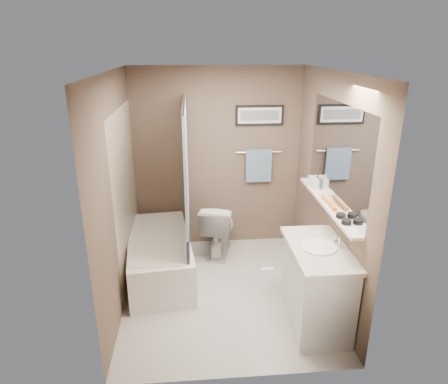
{
  "coord_description": "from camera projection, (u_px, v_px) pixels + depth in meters",
  "views": [
    {
      "loc": [
        -0.34,
        -3.84,
        2.64
      ],
      "look_at": [
        0.0,
        0.15,
        1.15
      ],
      "focal_mm": 32.0,
      "sensor_mm": 36.0,
      "label": 1
    }
  ],
  "objects": [
    {
      "name": "faucet_spout",
      "position": [
        340.0,
        242.0,
        3.75
      ],
      "size": [
        0.02,
        0.02,
        0.1
      ],
      "primitive_type": "cylinder",
      "color": "white",
      "rests_on": "countertop"
    },
    {
      "name": "curtain_lower",
      "position": [
        188.0,
        228.0,
        4.76
      ],
      "size": [
        0.03,
        1.45,
        0.36
      ],
      "primitive_type": "cube",
      "color": "#212A3F",
      "rests_on": "curtain_rod"
    },
    {
      "name": "curtain_upper",
      "position": [
        186.0,
        161.0,
        4.48
      ],
      "size": [
        0.03,
        1.45,
        1.28
      ],
      "primitive_type": "cube",
      "color": "white",
      "rests_on": "curtain_rod"
    },
    {
      "name": "wall_left",
      "position": [
        119.0,
        196.0,
        4.02
      ],
      "size": [
        0.04,
        2.5,
        2.4
      ],
      "primitive_type": "cube",
      "color": "brown",
      "rests_on": "ground"
    },
    {
      "name": "bathtub",
      "position": [
        160.0,
        256.0,
        4.77
      ],
      "size": [
        0.86,
        1.57,
        0.5
      ],
      "primitive_type": "cube",
      "rotation": [
        0.0,
        0.0,
        0.11
      ],
      "color": "white",
      "rests_on": "ground"
    },
    {
      "name": "hair_brush_back",
      "position": [
        327.0,
        200.0,
        4.08
      ],
      "size": [
        0.06,
        0.22,
        0.04
      ],
      "primitive_type": "cylinder",
      "rotation": [
        1.57,
        0.0,
        0.09
      ],
      "color": "orange",
      "rests_on": "shelf"
    },
    {
      "name": "glass_jar",
      "position": [
        311.0,
        180.0,
        4.59
      ],
      "size": [
        0.08,
        0.08,
        0.1
      ],
      "primitive_type": "cylinder",
      "color": "silver",
      "rests_on": "shelf"
    },
    {
      "name": "wall_back",
      "position": [
        217.0,
        160.0,
        5.26
      ],
      "size": [
        2.2,
        0.04,
        2.4
      ],
      "primitive_type": "cube",
      "color": "brown",
      "rests_on": "ground"
    },
    {
      "name": "sink_basin",
      "position": [
        319.0,
        247.0,
        3.75
      ],
      "size": [
        0.34,
        0.34,
        0.01
      ],
      "primitive_type": "cylinder",
      "color": "white",
      "rests_on": "countertop"
    },
    {
      "name": "soap_bottle",
      "position": [
        315.0,
        182.0,
        4.46
      ],
      "size": [
        0.07,
        0.07,
        0.15
      ],
      "primitive_type": "imported",
      "rotation": [
        0.0,
        0.0,
        -0.05
      ],
      "color": "#999999",
      "rests_on": "shelf"
    },
    {
      "name": "art_image",
      "position": [
        260.0,
        116.0,
        5.09
      ],
      "size": [
        0.5,
        0.0,
        0.13
      ],
      "primitive_type": "cube",
      "color": "#595959",
      "rests_on": "art_mat"
    },
    {
      "name": "ground",
      "position": [
        225.0,
        291.0,
        4.53
      ],
      "size": [
        2.5,
        2.5,
        0.0
      ],
      "primitive_type": "plane",
      "color": "beige",
      "rests_on": "ground"
    },
    {
      "name": "hair_brush_front",
      "position": [
        332.0,
        205.0,
        3.95
      ],
      "size": [
        0.05,
        0.22,
        0.04
      ],
      "primitive_type": "cylinder",
      "rotation": [
        1.57,
        0.0,
        -0.03
      ],
      "color": "#CE681D",
      "rests_on": "shelf"
    },
    {
      "name": "candle_bowl_near",
      "position": [
        346.0,
        222.0,
        3.59
      ],
      "size": [
        0.09,
        0.09,
        0.04
      ],
      "primitive_type": "cylinder",
      "color": "black",
      "rests_on": "shelf"
    },
    {
      "name": "ceiling",
      "position": [
        225.0,
        73.0,
        3.7
      ],
      "size": [
        2.2,
        2.5,
        0.04
      ],
      "primitive_type": "cube",
      "color": "white",
      "rests_on": "wall_back"
    },
    {
      "name": "shelf",
      "position": [
        327.0,
        204.0,
        4.09
      ],
      "size": [
        0.12,
        1.6,
        0.03
      ],
      "primitive_type": "cube",
      "color": "silver",
      "rests_on": "wall_right"
    },
    {
      "name": "wall_front",
      "position": [
        240.0,
        250.0,
        2.96
      ],
      "size": [
        2.2,
        0.04,
        2.4
      ],
      "primitive_type": "cube",
      "color": "brown",
      "rests_on": "ground"
    },
    {
      "name": "door_handle",
      "position": [
        267.0,
        269.0,
        3.09
      ],
      "size": [
        0.1,
        0.02,
        0.02
      ],
      "primitive_type": "cylinder",
      "rotation": [
        0.0,
        1.57,
        0.0
      ],
      "color": "silver",
      "rests_on": "door"
    },
    {
      "name": "vanity",
      "position": [
        317.0,
        287.0,
        3.91
      ],
      "size": [
        0.53,
        0.92,
        0.8
      ],
      "primitive_type": "cube",
      "rotation": [
        0.0,
        0.0,
        -0.04
      ],
      "color": "silver",
      "rests_on": "ground"
    },
    {
      "name": "tile_surround",
      "position": [
        126.0,
        196.0,
        4.56
      ],
      "size": [
        0.02,
        1.55,
        2.0
      ],
      "primitive_type": "cube",
      "color": "beige",
      "rests_on": "wall_left"
    },
    {
      "name": "toilet",
      "position": [
        219.0,
        228.0,
        5.25
      ],
      "size": [
        0.56,
        0.78,
        0.73
      ],
      "primitive_type": "imported",
      "rotation": [
        0.0,
        0.0,
        2.91
      ],
      "color": "silver",
      "rests_on": "ground"
    },
    {
      "name": "towel_bar",
      "position": [
        259.0,
        152.0,
        5.25
      ],
      "size": [
        0.6,
        0.02,
        0.02
      ],
      "primitive_type": "cylinder",
      "rotation": [
        0.0,
        1.57,
        0.0
      ],
      "color": "silver",
      "rests_on": "wall_back"
    },
    {
      "name": "curtain_rod",
      "position": [
        184.0,
        103.0,
        4.25
      ],
      "size": [
        0.02,
        1.55,
        0.02
      ],
      "primitive_type": "cylinder",
      "rotation": [
        1.57,
        0.0,
        0.0
      ],
      "color": "silver",
      "rests_on": "wall_left"
    },
    {
      "name": "faucet_knob",
      "position": [
        336.0,
        239.0,
        3.85
      ],
      "size": [
        0.05,
        0.05,
        0.05
      ],
      "primitive_type": "sphere",
      "color": "silver",
      "rests_on": "countertop"
    },
    {
      "name": "candle_bowl_far",
      "position": [
        341.0,
        216.0,
        3.72
      ],
      "size": [
        0.09,
        0.09,
        0.04
      ],
      "primitive_type": "cylinder",
      "color": "black",
      "rests_on": "shelf"
    },
    {
      "name": "towel",
      "position": [
        259.0,
        166.0,
        5.3
      ],
      "size": [
        0.34,
        0.05,
        0.44
      ],
      "primitive_type": "cube",
      "color": "#8DAECD",
      "rests_on": "towel_bar"
    },
    {
      "name": "wall_right",
      "position": [
        327.0,
        189.0,
        4.2
      ],
      "size": [
        0.04,
        2.5,
        2.4
      ],
      "primitive_type": "cube",
      "color": "brown",
      "rests_on": "ground"
    },
    {
      "name": "art_frame",
      "position": [
        260.0,
        115.0,
        5.1
      ],
      "size": [
        0.62,
        0.02,
        0.26
      ],
      "primitive_type": "cube",
      "color": "black",
      "rests_on": "wall_back"
    },
    {
      "name": "countertop",
      "position": [
        319.0,
        249.0,
        3.76
      ],
      "size": [
        0.54,
        0.96,
        0.04
      ],
      "primitive_type": "cube",
      "color": "beige",
      "rests_on": "vanity"
    },
    {
      "name": "mirror",
      "position": [
        337.0,
        154.0,
        3.91
      ],
      "size": [
        0.02,
        1.6,
        1.0
      ],
      "primitive_type": "cube",
      "color": "silver",
      "rests_on": "wall_right"
    },
    {
      "name": "pink_comb",
      "position": [
        323.0,
        197.0,
        4.22
      ],
      "size": [
        0.03,
        0.16,
        0.01
      ],
      "primitive_type": "cube",
      "rotation": [
        0.0,
        0.0,
        0.01
      ],
      "color": "#CD7DA3",
      "rests_on": "shelf"
    },
    {
      "name": "art_mat",
      "position": [
        260.0,
        116.0,
        5.09
      ],
      "size": [
        0.56,
        0.0,
        0.2
      ],
      "primitive_type": "cube",
      "color": "white",
      "rests_on": "art_frame"
    },
    {
      "name": "tub_rim",
      "position": [
        159.0,
        238.0,
        4.68
      ],
      "size": [
        0.56,
        1.36,
        0.02
      ],
      "primitive_type": "cube",
      "color": "silver",
      "rests_on": "bathtub"
    },
    {
      "name": "door",
      "position": [
        311.0,
        271.0,
        3.06
      ],
      "size": [
        0.8,
        0.02,
        2.0
      ],
      "primitive_type": "cube",
      "color": "silver",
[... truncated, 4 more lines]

